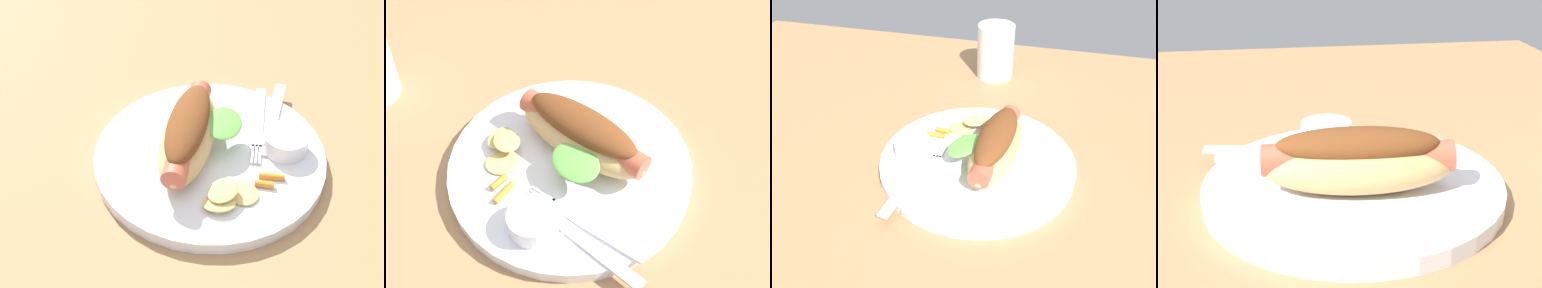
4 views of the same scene
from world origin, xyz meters
The scene contains 8 objects.
ground_plane centered at (0.00, 0.00, -0.90)cm, with size 120.00×90.00×1.80cm, color #9E754C.
plate centered at (-3.23, -0.38, 0.80)cm, with size 27.93×27.93×1.60cm, color white.
hot_dog centered at (-5.78, -0.12, 4.60)cm, with size 10.62×17.37×5.93cm.
sauce_ramekin centered at (5.77, 1.54, 2.78)cm, with size 5.41×5.41×2.36cm, color white.
fork centered at (2.52, 5.92, 1.80)cm, with size 1.62×15.10×0.40cm.
knife centered at (4.35, 7.14, 1.78)cm, with size 14.75×1.40×0.36cm, color silver.
chips_pile centered at (-0.42, -7.43, 2.39)cm, with size 7.11×6.31×1.85cm.
carrot_garnish centered at (3.85, -4.24, 1.98)cm, with size 3.44×2.27×0.78cm.
Camera 1 is at (0.27, -48.97, 47.59)cm, focal length 51.98 mm.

